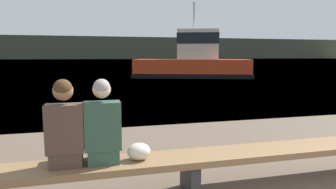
{
  "coord_description": "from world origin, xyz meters",
  "views": [
    {
      "loc": [
        -2.27,
        -0.99,
        1.69
      ],
      "look_at": [
        -0.62,
        5.36,
        0.83
      ],
      "focal_mm": 32.0,
      "sensor_mm": 36.0,
      "label": 1
    }
  ],
  "objects_px": {
    "person_left": "(65,128)",
    "tugboat_red": "(193,62)",
    "shopping_bag": "(139,151)",
    "person_right": "(103,127)",
    "bench_main": "(190,161)"
  },
  "relations": [
    {
      "from": "person_left",
      "to": "tugboat_red",
      "type": "height_order",
      "value": "tugboat_red"
    },
    {
      "from": "person_right",
      "to": "tugboat_red",
      "type": "bearing_deg",
      "value": 67.73
    },
    {
      "from": "person_left",
      "to": "shopping_bag",
      "type": "bearing_deg",
      "value": -0.13
    },
    {
      "from": "person_left",
      "to": "tugboat_red",
      "type": "bearing_deg",
      "value": 66.67
    },
    {
      "from": "shopping_bag",
      "to": "tugboat_red",
      "type": "xyz_separation_m",
      "value": [
        7.15,
        18.44,
        0.56
      ]
    },
    {
      "from": "bench_main",
      "to": "shopping_bag",
      "type": "relative_size",
      "value": 32.76
    },
    {
      "from": "person_left",
      "to": "shopping_bag",
      "type": "height_order",
      "value": "person_left"
    },
    {
      "from": "person_left",
      "to": "person_right",
      "type": "height_order",
      "value": "person_left"
    },
    {
      "from": "bench_main",
      "to": "person_left",
      "type": "bearing_deg",
      "value": -179.97
    },
    {
      "from": "person_right",
      "to": "shopping_bag",
      "type": "relative_size",
      "value": 3.53
    },
    {
      "from": "person_right",
      "to": "tugboat_red",
      "type": "xyz_separation_m",
      "value": [
        7.55,
        18.44,
        0.24
      ]
    },
    {
      "from": "shopping_bag",
      "to": "person_left",
      "type": "bearing_deg",
      "value": 179.87
    },
    {
      "from": "shopping_bag",
      "to": "person_right",
      "type": "bearing_deg",
      "value": 179.6
    },
    {
      "from": "person_left",
      "to": "tugboat_red",
      "type": "relative_size",
      "value": 0.1
    },
    {
      "from": "bench_main",
      "to": "person_right",
      "type": "distance_m",
      "value": 1.15
    }
  ]
}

